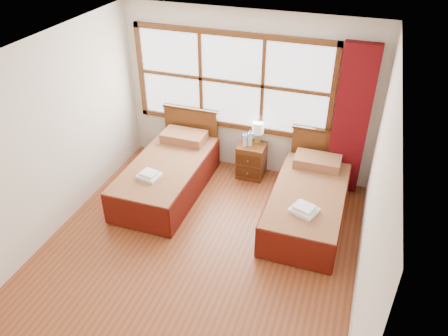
% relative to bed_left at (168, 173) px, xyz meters
% --- Properties ---
extents(floor, '(4.50, 4.50, 0.00)m').
position_rel_bed_left_xyz_m(floor, '(0.93, -1.20, -0.30)').
color(floor, brown).
rests_on(floor, ground).
extents(ceiling, '(4.50, 4.50, 0.00)m').
position_rel_bed_left_xyz_m(ceiling, '(0.93, -1.20, 2.30)').
color(ceiling, white).
rests_on(ceiling, wall_back).
extents(wall_back, '(4.00, 0.00, 4.00)m').
position_rel_bed_left_xyz_m(wall_back, '(0.93, 1.05, 1.00)').
color(wall_back, silver).
rests_on(wall_back, floor).
extents(wall_left, '(0.00, 4.50, 4.50)m').
position_rel_bed_left_xyz_m(wall_left, '(-1.07, -1.20, 1.00)').
color(wall_left, silver).
rests_on(wall_left, floor).
extents(wall_right, '(0.00, 4.50, 4.50)m').
position_rel_bed_left_xyz_m(wall_right, '(2.93, -1.20, 1.00)').
color(wall_right, silver).
rests_on(wall_right, floor).
extents(window, '(3.16, 0.06, 1.56)m').
position_rel_bed_left_xyz_m(window, '(0.68, 1.01, 1.20)').
color(window, white).
rests_on(window, wall_back).
extents(curtain, '(0.50, 0.16, 2.30)m').
position_rel_bed_left_xyz_m(curtain, '(2.53, 0.91, 0.87)').
color(curtain, '#5D090D').
rests_on(curtain, wall_back).
extents(bed_left, '(1.03, 2.05, 0.99)m').
position_rel_bed_left_xyz_m(bed_left, '(0.00, 0.00, 0.00)').
color(bed_left, '#3D1F0C').
rests_on(bed_left, floor).
extents(bed_right, '(1.00, 2.02, 0.96)m').
position_rel_bed_left_xyz_m(bed_right, '(2.16, 0.00, -0.01)').
color(bed_right, '#3D1F0C').
rests_on(bed_right, floor).
extents(nightstand, '(0.43, 0.43, 0.57)m').
position_rel_bed_left_xyz_m(nightstand, '(1.10, 0.80, -0.02)').
color(nightstand, '#5B3013').
rests_on(nightstand, floor).
extents(towels_left, '(0.33, 0.31, 0.09)m').
position_rel_bed_left_xyz_m(towels_left, '(-0.06, -0.48, 0.26)').
color(towels_left, white).
rests_on(towels_left, bed_left).
extents(towels_right, '(0.40, 0.37, 0.09)m').
position_rel_bed_left_xyz_m(towels_right, '(2.17, -0.53, 0.25)').
color(towels_right, white).
rests_on(towels_right, bed_right).
extents(lamp, '(0.19, 0.19, 0.36)m').
position_rel_bed_left_xyz_m(lamp, '(1.16, 0.91, 0.53)').
color(lamp, gold).
rests_on(lamp, nightstand).
extents(bottle_near, '(0.06, 0.06, 0.23)m').
position_rel_bed_left_xyz_m(bottle_near, '(1.00, 0.74, 0.38)').
color(bottle_near, silver).
rests_on(bottle_near, nightstand).
extents(bottle_far, '(0.07, 0.07, 0.26)m').
position_rel_bed_left_xyz_m(bottle_far, '(1.07, 0.78, 0.39)').
color(bottle_far, silver).
rests_on(bottle_far, nightstand).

